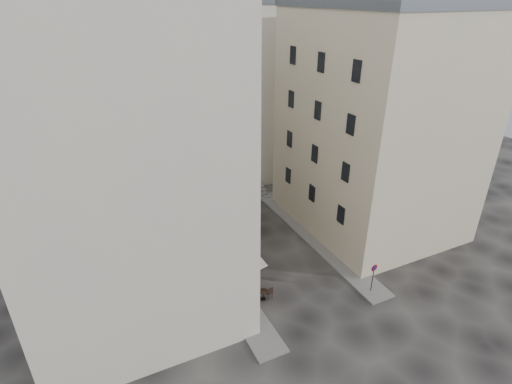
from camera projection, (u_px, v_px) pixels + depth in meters
ground at (284, 270)px, 30.46m from camera, size 90.00×90.00×0.00m
sidewalk_left at (211, 256)px, 31.93m from camera, size 2.00×22.00×0.12m
sidewalk_right at (313, 236)px, 34.59m from camera, size 2.00×18.00×0.12m
building_left at (114, 152)px, 24.23m from camera, size 12.20×16.20×20.60m
building_right at (377, 122)px, 33.18m from camera, size 12.20×14.20×18.60m
building_back at (189, 97)px, 41.26m from camera, size 18.20×10.20×18.60m
cafe_storefront at (226, 257)px, 28.77m from camera, size 1.74×7.30×3.50m
stone_steps at (224, 197)px, 40.44m from camera, size 9.00×3.15×0.80m
bollard_near at (251, 284)px, 28.17m from camera, size 0.12×0.12×0.98m
bollard_mid at (232, 257)px, 30.99m from camera, size 0.12×0.12×0.98m
bollard_far at (216, 235)px, 33.82m from camera, size 0.12×0.12×0.98m
no_parking_sign at (374, 273)px, 27.47m from camera, size 0.54×0.11×2.36m
bistro_table_a at (263, 294)px, 27.32m from camera, size 1.32×0.62×0.93m
bistro_table_b at (250, 271)px, 29.56m from camera, size 1.34×0.63×0.94m
bistro_table_c at (236, 260)px, 30.82m from camera, size 1.22×0.57×0.86m
bistro_table_d at (231, 254)px, 31.54m from camera, size 1.26×0.59×0.89m
bistro_table_e at (218, 241)px, 33.19m from camera, size 1.18×0.55×0.83m
pedestrian at (234, 255)px, 30.67m from camera, size 0.77×0.69×1.76m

